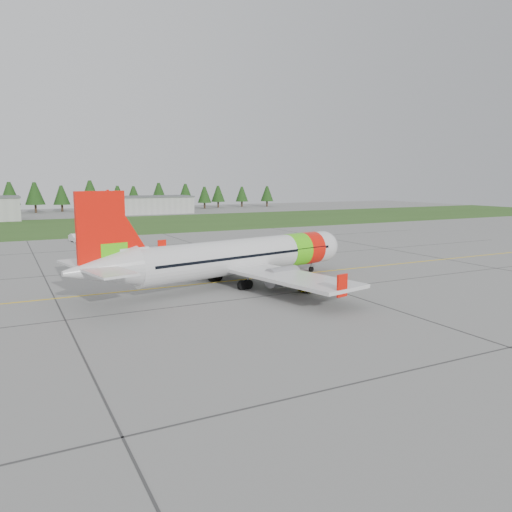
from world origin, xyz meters
TOP-DOWN VIEW (x-y plane):
  - ground at (0.00, 0.00)m, footprint 320.00×320.00m
  - aircraft at (2.67, 6.26)m, footprint 32.27×30.24m
  - follow_me_car at (8.03, -0.27)m, footprint 1.28×1.51m
  - service_van at (-7.35, 51.13)m, footprint 1.73×1.66m
  - grass_strip at (0.00, 82.00)m, footprint 320.00×50.00m
  - taxi_guideline at (0.00, 8.00)m, footprint 120.00×0.25m
  - hangar_east at (25.00, 118.00)m, footprint 24.00×12.00m
  - treeline at (0.00, 138.00)m, footprint 160.00×8.00m

SIDE VIEW (x-z plane):
  - ground at x=0.00m, z-range 0.00..0.00m
  - taxi_guideline at x=0.00m, z-range 0.00..0.02m
  - grass_strip at x=0.00m, z-range 0.00..0.03m
  - follow_me_car at x=8.03m, z-range 0.00..3.71m
  - service_van at x=-7.35m, z-range 0.00..4.37m
  - hangar_east at x=25.00m, z-range 0.00..5.20m
  - aircraft at x=2.67m, z-range -2.09..7.79m
  - treeline at x=0.00m, z-range 0.00..10.00m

